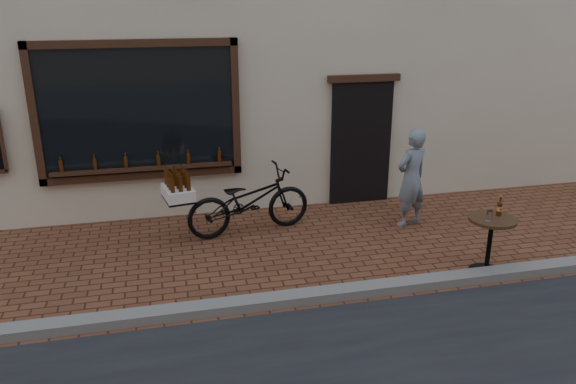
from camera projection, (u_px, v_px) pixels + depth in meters
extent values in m
plane|color=#5B301D|center=(309.00, 309.00, 6.81)|extent=(90.00, 90.00, 0.00)
cube|color=slate|center=(304.00, 297.00, 6.98)|extent=(90.00, 0.25, 0.12)
cube|color=black|center=(138.00, 112.00, 8.96)|extent=(3.00, 0.06, 2.00)
cube|color=black|center=(132.00, 43.00, 8.59)|extent=(3.24, 0.10, 0.12)
cube|color=black|center=(144.00, 175.00, 9.29)|extent=(3.24, 0.10, 0.12)
cube|color=black|center=(34.00, 116.00, 8.60)|extent=(0.12, 0.10, 2.24)
cube|color=black|center=(236.00, 108.00, 9.28)|extent=(0.12, 0.10, 2.24)
cube|color=black|center=(143.00, 168.00, 9.20)|extent=(2.90, 0.16, 0.05)
cube|color=black|center=(361.00, 143.00, 10.04)|extent=(1.10, 0.10, 2.20)
cube|color=black|center=(364.00, 78.00, 9.63)|extent=(1.30, 0.10, 0.12)
cylinder|color=#3D1C07|center=(62.00, 166.00, 8.89)|extent=(0.06, 0.06, 0.19)
cylinder|color=#3D1C07|center=(95.00, 164.00, 9.00)|extent=(0.06, 0.06, 0.19)
cylinder|color=#3D1C07|center=(127.00, 162.00, 9.11)|extent=(0.06, 0.06, 0.19)
cylinder|color=#3D1C07|center=(158.00, 160.00, 9.21)|extent=(0.06, 0.06, 0.19)
cylinder|color=#3D1C07|center=(189.00, 159.00, 9.32)|extent=(0.06, 0.06, 0.19)
cylinder|color=#3D1C07|center=(219.00, 157.00, 9.43)|extent=(0.06, 0.06, 0.19)
imported|color=black|center=(249.00, 201.00, 8.88)|extent=(2.11, 1.04, 1.06)
cube|color=black|center=(178.00, 199.00, 8.39)|extent=(0.49, 0.62, 0.04)
cube|color=silver|center=(178.00, 192.00, 8.36)|extent=(0.50, 0.65, 0.16)
cylinder|color=#3D1C07|center=(188.00, 183.00, 8.16)|extent=(0.07, 0.07, 0.22)
cylinder|color=#3D1C07|center=(180.00, 184.00, 8.11)|extent=(0.07, 0.07, 0.22)
cylinder|color=#3D1C07|center=(172.00, 185.00, 8.07)|extent=(0.07, 0.07, 0.22)
cylinder|color=#3D1C07|center=(186.00, 180.00, 8.28)|extent=(0.07, 0.07, 0.22)
cylinder|color=#3D1C07|center=(178.00, 181.00, 8.23)|extent=(0.07, 0.07, 0.22)
cylinder|color=#3D1C07|center=(170.00, 182.00, 8.19)|extent=(0.07, 0.07, 0.22)
cylinder|color=#3D1C07|center=(184.00, 178.00, 8.40)|extent=(0.07, 0.07, 0.22)
cylinder|color=#3D1C07|center=(176.00, 179.00, 8.36)|extent=(0.07, 0.07, 0.22)
cylinder|color=#3D1C07|center=(168.00, 180.00, 8.31)|extent=(0.07, 0.07, 0.22)
cylinder|color=#3D1C07|center=(182.00, 175.00, 8.52)|extent=(0.07, 0.07, 0.22)
cylinder|color=#3D1C07|center=(174.00, 176.00, 8.48)|extent=(0.07, 0.07, 0.22)
cylinder|color=#3D1C07|center=(166.00, 177.00, 8.44)|extent=(0.07, 0.07, 0.22)
cylinder|color=black|center=(486.00, 271.00, 7.72)|extent=(0.46, 0.46, 0.03)
cylinder|color=black|center=(489.00, 246.00, 7.59)|extent=(0.06, 0.06, 0.73)
cylinder|color=#301E10|center=(493.00, 219.00, 7.46)|extent=(0.63, 0.63, 0.04)
cylinder|color=gold|center=(499.00, 209.00, 7.51)|extent=(0.07, 0.07, 0.06)
cylinder|color=white|center=(489.00, 216.00, 7.34)|extent=(0.08, 0.08, 0.14)
imported|color=slate|center=(411.00, 178.00, 9.07)|extent=(0.69, 0.58, 1.62)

